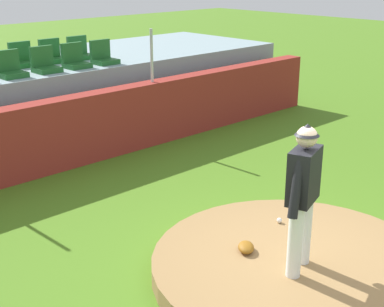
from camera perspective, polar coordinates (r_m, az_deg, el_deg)
The scene contains 15 objects.
ground_plane at distance 7.09m, azimuth 10.62°, elevation -12.21°, with size 60.00×60.00×0.00m, color #47751B.
pitchers_mound at distance 7.04m, azimuth 10.67°, elevation -11.44°, with size 3.56×3.56×0.22m, color olive.
pitcher at distance 6.32m, azimuth 11.44°, elevation -3.50°, with size 0.78×0.40×1.79m.
baseball at distance 7.81m, azimuth 9.04°, elevation -6.86°, with size 0.07×0.07×0.07m, color white.
fielding_glove at distance 7.03m, azimuth 5.62°, elevation -9.64°, with size 0.30×0.20×0.11m, color brown.
brick_barrier at distance 10.49m, azimuth -13.07°, elevation 2.07°, with size 14.06×0.40×1.32m, color maroon.
fence_post_right at distance 11.42m, azimuth -4.20°, elevation 10.07°, with size 0.06×0.06×1.08m, color silver.
bleacher_platform at distance 12.55m, azimuth -18.90°, elevation 4.97°, with size 13.89×3.58×1.60m, color #81999F.
stadium_chair_2 at distance 11.11m, azimuth -18.32°, elevation 8.34°, with size 0.48×0.44×0.50m.
stadium_chair_3 at distance 11.44m, azimuth -15.01°, elevation 8.94°, with size 0.48×0.44×0.50m.
stadium_chair_4 at distance 11.78m, azimuth -12.03°, elevation 9.45°, with size 0.48×0.44×0.50m.
stadium_chair_5 at distance 12.14m, azimuth -9.19°, elevation 9.90°, with size 0.48×0.44×0.50m.
stadium_chair_9 at distance 12.22m, azimuth -17.13°, elevation 9.37°, with size 0.48×0.44×0.50m.
stadium_chair_10 at distance 12.54m, azimuth -14.28°, elevation 9.85°, with size 0.48×0.44×0.50m.
stadium_chair_11 at distance 12.88m, azimuth -11.54°, elevation 10.29°, with size 0.48×0.44×0.50m.
Camera 1 is at (-5.03, -3.42, 3.65)m, focal length 51.50 mm.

